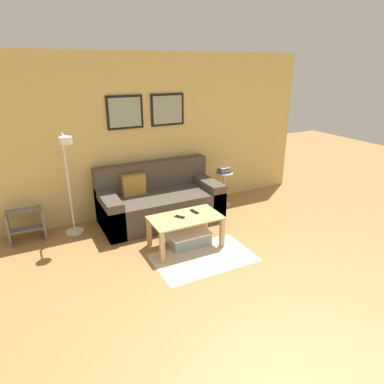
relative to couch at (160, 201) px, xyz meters
name	(u,v)px	position (x,y,z in m)	size (l,w,h in m)	color
ground_plane	(327,367)	(0.14, -3.33, -0.30)	(16.00, 16.00, 0.00)	#A87542
wall_back	(154,135)	(0.13, 0.46, 0.98)	(5.60, 0.09, 2.55)	#D6B76B
area_rug	(204,257)	(0.05, -1.37, -0.30)	(1.29, 0.82, 0.01)	#C1B299
couch	(160,201)	(0.00, 0.00, 0.00)	(1.89, 0.89, 0.89)	#4C4238
coffee_table	(185,222)	(-0.02, -0.97, 0.05)	(0.96, 0.54, 0.44)	tan
storage_bin	(188,238)	(0.04, -0.94, -0.21)	(0.58, 0.38, 0.18)	gray
floor_lamp	(69,178)	(-1.32, -0.01, 0.60)	(0.26, 0.54, 1.50)	white
side_table	(224,186)	(1.23, 0.04, 0.05)	(0.30, 0.30, 0.60)	silver
book_stack	(224,170)	(1.21, 0.03, 0.34)	(0.22, 0.17, 0.10)	#387F4C
remote_control	(194,212)	(0.16, -0.89, 0.14)	(0.04, 0.15, 0.02)	black
cell_phone	(180,217)	(-0.09, -0.94, 0.13)	(0.07, 0.14, 0.01)	black
step_stool	(26,224)	(-1.94, 0.21, -0.06)	(0.48, 0.31, 0.45)	slate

